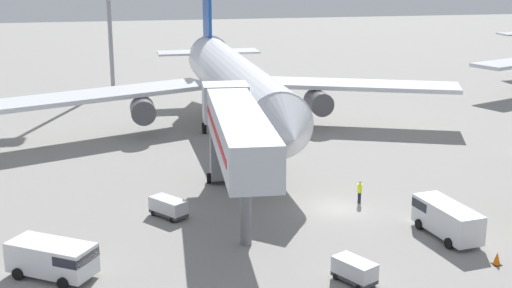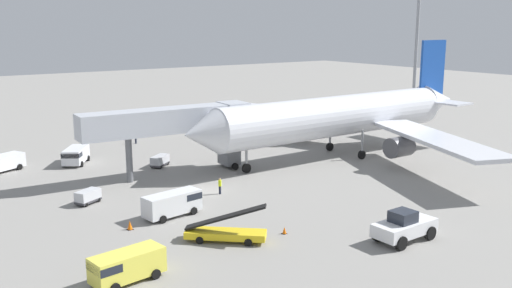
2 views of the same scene
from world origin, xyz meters
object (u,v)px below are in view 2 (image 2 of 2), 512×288
object	(u,v)px
ground_crew_worker_midground	(136,137)
safety_cone_alpha	(284,230)
service_van_near_center	(174,203)
apron_light_mast	(418,13)
airplane_at_gate	(343,116)
service_van_outer_left	(0,163)
jet_bridge	(178,123)
belt_loader_truck	(226,232)
service_van_near_right	(75,155)
ground_crew_worker_foreground	(220,185)
baggage_cart_rear_right	(88,196)
baggage_cart_far_left	(160,160)
service_van_near_left	(126,265)
pushback_tug	(404,226)
safety_cone_bravo	(130,225)

from	to	relation	value
ground_crew_worker_midground	safety_cone_alpha	size ratio (longest dim) A/B	3.08
service_van_near_center	apron_light_mast	distance (m)	62.47
safety_cone_alpha	apron_light_mast	xyz separation A→B (m)	(-29.77, 51.04, 18.15)
airplane_at_gate	service_van_outer_left	distance (m)	41.55
airplane_at_gate	jet_bridge	xyz separation A→B (m)	(-3.52, -21.67, 0.65)
belt_loader_truck	service_van_near_right	size ratio (longest dim) A/B	1.12
belt_loader_truck	ground_crew_worker_foreground	world-z (taller)	belt_loader_truck
baggage_cart_rear_right	baggage_cart_far_left	world-z (taller)	baggage_cart_far_left
service_van_near_right	ground_crew_worker_midground	bearing A→B (deg)	123.31
apron_light_mast	ground_crew_worker_foreground	bearing A→B (deg)	-70.70
ground_crew_worker_midground	apron_light_mast	bearing A→B (deg)	77.64
baggage_cart_far_left	ground_crew_worker_midground	bearing A→B (deg)	168.30
service_van_near_left	ground_crew_worker_midground	bearing A→B (deg)	156.04
service_van_near_center	apron_light_mast	bearing A→B (deg)	110.13
belt_loader_truck	service_van_outer_left	world-z (taller)	belt_loader_truck
baggage_cart_rear_right	ground_crew_worker_foreground	xyz separation A→B (m)	(4.50, 11.87, 0.16)
pushback_tug	safety_cone_alpha	xyz separation A→B (m)	(-6.51, -6.81, -0.87)
ground_crew_worker_foreground	safety_cone_bravo	xyz separation A→B (m)	(4.31, -11.34, -0.51)
service_van_near_left	ground_crew_worker_foreground	world-z (taller)	service_van_near_left
service_van_near_right	service_van_near_left	world-z (taller)	service_van_near_left
airplane_at_gate	safety_cone_bravo	xyz separation A→B (m)	(9.78, -33.12, -4.83)
service_van_near_left	safety_cone_alpha	world-z (taller)	service_van_near_left
baggage_cart_far_left	safety_cone_alpha	size ratio (longest dim) A/B	5.00
pushback_tug	ground_crew_worker_foreground	world-z (taller)	pushback_tug
pushback_tug	belt_loader_truck	world-z (taller)	belt_loader_truck
service_van_near_right	service_van_outer_left	size ratio (longest dim) A/B	0.94
jet_bridge	baggage_cart_rear_right	distance (m)	13.78
ground_crew_worker_foreground	baggage_cart_far_left	bearing A→B (deg)	-179.78
ground_crew_worker_foreground	ground_crew_worker_midground	bearing A→B (deg)	174.14
airplane_at_gate	belt_loader_truck	world-z (taller)	airplane_at_gate
jet_bridge	service_van_near_right	bearing A→B (deg)	-145.12
ground_crew_worker_foreground	airplane_at_gate	bearing A→B (deg)	104.12
service_van_near_center	ground_crew_worker_midground	xyz separation A→B (m)	(-30.92, 9.62, -0.27)
pushback_tug	ground_crew_worker_midground	bearing A→B (deg)	-176.89
airplane_at_gate	service_van_near_center	world-z (taller)	airplane_at_gate
baggage_cart_far_left	apron_light_mast	size ratio (longest dim) A/B	0.11
service_van_near_center	safety_cone_alpha	world-z (taller)	service_van_near_center
jet_bridge	safety_cone_bravo	distance (m)	18.39
belt_loader_truck	service_van_near_right	world-z (taller)	belt_loader_truck
jet_bridge	apron_light_mast	world-z (taller)	apron_light_mast
airplane_at_gate	ground_crew_worker_midground	xyz separation A→B (m)	(-22.15, -18.94, -4.26)
safety_cone_bravo	service_van_outer_left	bearing A→B (deg)	-169.39
service_van_near_center	service_van_near_right	bearing A→B (deg)	-177.21
jet_bridge	service_van_near_center	size ratio (longest dim) A/B	3.56
service_van_near_right	service_van_outer_left	world-z (taller)	service_van_near_right
safety_cone_alpha	safety_cone_bravo	size ratio (longest dim) A/B	0.76
pushback_tug	service_van_near_left	world-z (taller)	pushback_tug
belt_loader_truck	apron_light_mast	size ratio (longest dim) A/B	0.22
service_van_near_center	ground_crew_worker_midground	world-z (taller)	service_van_near_center
service_van_outer_left	ground_crew_worker_midground	distance (m)	19.94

